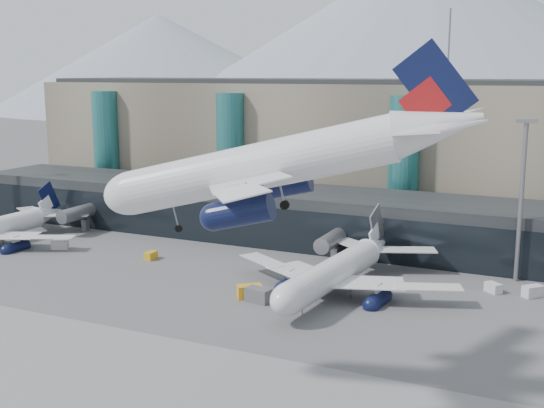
{
  "coord_description": "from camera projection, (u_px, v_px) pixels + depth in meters",
  "views": [
    {
      "loc": [
        38.25,
        -62.47,
        32.65
      ],
      "look_at": [
        -5.24,
        32.0,
        12.41
      ],
      "focal_mm": 45.0,
      "sensor_mm": 36.0,
      "label": 1
    }
  ],
  "objects": [
    {
      "name": "veh_d",
      "position": [
        533.0,
        291.0,
        100.3
      ],
      "size": [
        3.21,
        3.27,
        1.71
      ],
      "primitive_type": "cube",
      "rotation": [
        0.0,
        0.0,
        0.81
      ],
      "color": "silver",
      "rests_on": "ground"
    },
    {
      "name": "veh_a",
      "position": [
        60.0,
        245.0,
        127.47
      ],
      "size": [
        3.33,
        2.68,
        1.64
      ],
      "primitive_type": "cube",
      "rotation": [
        0.0,
        0.0,
        0.42
      ],
      "color": "silver",
      "rests_on": "ground"
    },
    {
      "name": "lightmast_mid",
      "position": [
        522.0,
        192.0,
        105.37
      ],
      "size": [
        3.0,
        1.2,
        25.6
      ],
      "color": "slate",
      "rests_on": "ground"
    },
    {
      "name": "veh_f",
      "position": [
        1.0,
        229.0,
        139.88
      ],
      "size": [
        2.68,
        3.37,
        1.67
      ],
      "primitive_type": "cube",
      "rotation": [
        0.0,
        0.0,
        2.0
      ],
      "color": "#525258",
      "rests_on": "ground"
    },
    {
      "name": "jet_parked_mid",
      "position": [
        343.0,
        259.0,
        103.15
      ],
      "size": [
        38.47,
        38.11,
        12.44
      ],
      "rotation": [
        0.0,
        0.0,
        1.47
      ],
      "color": "silver",
      "rests_on": "ground"
    },
    {
      "name": "veh_b",
      "position": [
        151.0,
        256.0,
        120.44
      ],
      "size": [
        1.51,
        2.39,
        1.36
      ],
      "primitive_type": "cube",
      "rotation": [
        0.0,
        0.0,
        1.55
      ],
      "color": "orange",
      "rests_on": "ground"
    },
    {
      "name": "concourse",
      "position": [
        354.0,
        221.0,
        128.17
      ],
      "size": [
        170.0,
        27.0,
        10.0
      ],
      "color": "black",
      "rests_on": "ground"
    },
    {
      "name": "hero_jet",
      "position": [
        292.0,
        150.0,
        61.61
      ],
      "size": [
        38.02,
        37.85,
        12.32
      ],
      "rotation": [
        0.0,
        -0.24,
        0.15
      ],
      "color": "silver",
      "rests_on": "ground"
    },
    {
      "name": "terminal_main",
      "position": [
        298.0,
        144.0,
        165.2
      ],
      "size": [
        130.0,
        30.0,
        31.0
      ],
      "color": "gray",
      "rests_on": "ground"
    },
    {
      "name": "jet_parked_left",
      "position": [
        3.0,
        221.0,
        131.51
      ],
      "size": [
        35.9,
        34.77,
        11.56
      ],
      "rotation": [
        0.0,
        0.0,
        1.55
      ],
      "color": "silver",
      "rests_on": "ground"
    },
    {
      "name": "teal_towers",
      "position": [
        312.0,
        159.0,
        147.1
      ],
      "size": [
        116.4,
        19.4,
        46.0
      ],
      "color": "#286F70",
      "rests_on": "ground"
    },
    {
      "name": "veh_g",
      "position": [
        493.0,
        288.0,
        102.33
      ],
      "size": [
        2.85,
        2.76,
        1.46
      ],
      "primitive_type": "cube",
      "rotation": [
        0.0,
        0.0,
        -0.72
      ],
      "color": "silver",
      "rests_on": "ground"
    },
    {
      "name": "ground",
      "position": [
        196.0,
        363.0,
        77.64
      ],
      "size": [
        900.0,
        900.0,
        0.0
      ],
      "primitive_type": "plane",
      "color": "#515154",
      "rests_on": "ground"
    },
    {
      "name": "veh_c",
      "position": [
        258.0,
        295.0,
        98.07
      ],
      "size": [
        4.01,
        2.63,
        2.06
      ],
      "primitive_type": "cube",
      "rotation": [
        0.0,
        0.0,
        -0.19
      ],
      "color": "#525258",
      "rests_on": "ground"
    },
    {
      "name": "veh_h",
      "position": [
        250.0,
        292.0,
        99.78
      ],
      "size": [
        3.97,
        3.63,
        1.96
      ],
      "primitive_type": "cube",
      "rotation": [
        0.0,
        0.0,
        0.64
      ],
      "color": "orange",
      "rests_on": "ground"
    }
  ]
}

